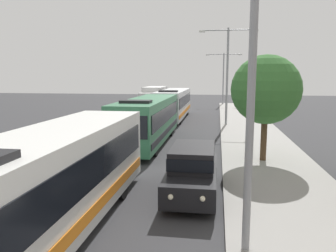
% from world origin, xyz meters
% --- Properties ---
extents(bus_lead, '(2.58, 10.94, 3.21)m').
position_xyz_m(bus_lead, '(-1.30, 9.40, 1.69)').
color(bus_lead, silver).
rests_on(bus_lead, ground_plane).
extents(bus_second_in_line, '(2.58, 11.14, 3.21)m').
position_xyz_m(bus_second_in_line, '(-1.30, 22.46, 1.69)').
color(bus_second_in_line, '#33724C').
rests_on(bus_second_in_line, ground_plane).
extents(bus_middle, '(2.58, 12.23, 3.21)m').
position_xyz_m(bus_middle, '(-1.30, 35.32, 1.69)').
color(bus_middle, silver).
rests_on(bus_middle, ground_plane).
extents(white_suv, '(1.86, 4.93, 1.90)m').
position_xyz_m(white_suv, '(2.40, 13.27, 1.03)').
color(white_suv, black).
rests_on(white_suv, ground_plane).
extents(box_truck_oncoming, '(2.35, 7.09, 3.15)m').
position_xyz_m(box_truck_oncoming, '(-4.60, 41.55, 1.70)').
color(box_truck_oncoming, white).
rests_on(box_truck_oncoming, ground_plane).
extents(streetlamp_near, '(5.51, 0.28, 8.46)m').
position_xyz_m(streetlamp_near, '(4.10, 9.10, 5.29)').
color(streetlamp_near, gray).
rests_on(streetlamp_near, sidewalk).
extents(streetlamp_mid, '(5.14, 0.28, 8.59)m').
position_xyz_m(streetlamp_mid, '(4.10, 31.30, 5.33)').
color(streetlamp_mid, gray).
rests_on(streetlamp_mid, sidewalk).
extents(streetlamp_far, '(5.56, 0.28, 7.84)m').
position_xyz_m(streetlamp_far, '(4.10, 53.50, 4.96)').
color(streetlamp_far, gray).
rests_on(streetlamp_far, sidewalk).
extents(roadside_tree, '(3.58, 3.58, 5.53)m').
position_xyz_m(roadside_tree, '(5.75, 18.55, 3.87)').
color(roadside_tree, '#4C3823').
rests_on(roadside_tree, sidewalk).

